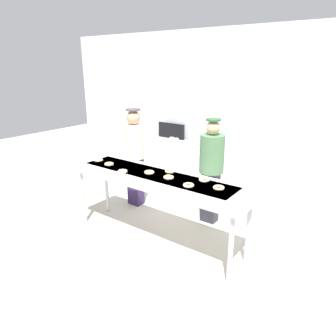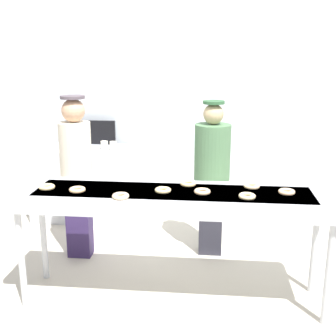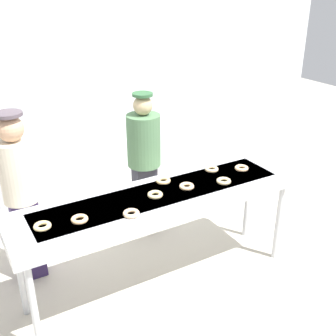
{
  "view_description": "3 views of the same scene",
  "coord_description": "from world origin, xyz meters",
  "px_view_note": "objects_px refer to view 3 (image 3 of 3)",
  "views": [
    {
      "loc": [
        2.43,
        -3.04,
        2.35
      ],
      "look_at": [
        0.04,
        0.23,
        1.01
      ],
      "focal_mm": 33.55,
      "sensor_mm": 36.0,
      "label": 1
    },
    {
      "loc": [
        0.3,
        -3.39,
        2.1
      ],
      "look_at": [
        -0.06,
        0.22,
        1.12
      ],
      "focal_mm": 46.85,
      "sensor_mm": 36.0,
      "label": 2
    },
    {
      "loc": [
        -1.56,
        -2.82,
        2.7
      ],
      "look_at": [
        0.19,
        0.2,
        1.1
      ],
      "focal_mm": 44.61,
      "sensor_mm": 36.0,
      "label": 3
    }
  ],
  "objects_px": {
    "plain_donut_8": "(42,226)",
    "paper_cup_0": "(2,150)",
    "plain_donut_0": "(163,181)",
    "worker_assistant": "(144,155)",
    "plain_donut_2": "(212,169)",
    "plain_donut_5": "(80,219)",
    "fryer_conveyor": "(161,200)",
    "plain_donut_4": "(187,186)",
    "plain_donut_7": "(131,213)",
    "plain_donut_6": "(224,181)",
    "paper_cup_1": "(14,148)",
    "plain_donut_1": "(155,195)",
    "worker_baker": "(20,190)",
    "plain_donut_3": "(242,168)"
  },
  "relations": [
    {
      "from": "fryer_conveyor",
      "to": "plain_donut_8",
      "type": "relative_size",
      "value": 19.98
    },
    {
      "from": "paper_cup_1",
      "to": "paper_cup_0",
      "type": "bearing_deg",
      "value": 172.96
    },
    {
      "from": "plain_donut_2",
      "to": "plain_donut_3",
      "type": "relative_size",
      "value": 1.0
    },
    {
      "from": "plain_donut_4",
      "to": "plain_donut_5",
      "type": "height_order",
      "value": "same"
    },
    {
      "from": "plain_donut_0",
      "to": "plain_donut_7",
      "type": "xyz_separation_m",
      "value": [
        -0.51,
        -0.38,
        0.0
      ]
    },
    {
      "from": "plain_donut_2",
      "to": "worker_assistant",
      "type": "height_order",
      "value": "worker_assistant"
    },
    {
      "from": "worker_baker",
      "to": "plain_donut_2",
      "type": "bearing_deg",
      "value": 144.64
    },
    {
      "from": "plain_donut_4",
      "to": "plain_donut_7",
      "type": "bearing_deg",
      "value": -164.44
    },
    {
      "from": "fryer_conveyor",
      "to": "plain_donut_0",
      "type": "xyz_separation_m",
      "value": [
        0.12,
        0.16,
        0.09
      ]
    },
    {
      "from": "fryer_conveyor",
      "to": "plain_donut_5",
      "type": "distance_m",
      "value": 0.78
    },
    {
      "from": "plain_donut_0",
      "to": "plain_donut_3",
      "type": "distance_m",
      "value": 0.81
    },
    {
      "from": "plain_donut_5",
      "to": "plain_donut_7",
      "type": "relative_size",
      "value": 1.0
    },
    {
      "from": "plain_donut_6",
      "to": "plain_donut_5",
      "type": "bearing_deg",
      "value": 178.89
    },
    {
      "from": "plain_donut_1",
      "to": "worker_baker",
      "type": "height_order",
      "value": "worker_baker"
    },
    {
      "from": "plain_donut_4",
      "to": "plain_donut_6",
      "type": "bearing_deg",
      "value": -13.02
    },
    {
      "from": "plain_donut_0",
      "to": "worker_assistant",
      "type": "height_order",
      "value": "worker_assistant"
    },
    {
      "from": "worker_baker",
      "to": "worker_assistant",
      "type": "height_order",
      "value": "worker_baker"
    },
    {
      "from": "plain_donut_4",
      "to": "plain_donut_7",
      "type": "height_order",
      "value": "same"
    },
    {
      "from": "plain_donut_0",
      "to": "worker_assistant",
      "type": "distance_m",
      "value": 0.81
    },
    {
      "from": "plain_donut_5",
      "to": "plain_donut_8",
      "type": "relative_size",
      "value": 1.0
    },
    {
      "from": "plain_donut_6",
      "to": "paper_cup_1",
      "type": "xyz_separation_m",
      "value": [
        -1.48,
        1.88,
        -0.03
      ]
    },
    {
      "from": "plain_donut_3",
      "to": "plain_donut_5",
      "type": "bearing_deg",
      "value": -176.13
    },
    {
      "from": "plain_donut_1",
      "to": "worker_assistant",
      "type": "height_order",
      "value": "worker_assistant"
    },
    {
      "from": "plain_donut_0",
      "to": "plain_donut_6",
      "type": "xyz_separation_m",
      "value": [
        0.47,
        -0.28,
        0.0
      ]
    },
    {
      "from": "plain_donut_3",
      "to": "plain_donut_4",
      "type": "xyz_separation_m",
      "value": [
        -0.67,
        -0.06,
        0.0
      ]
    },
    {
      "from": "plain_donut_6",
      "to": "plain_donut_7",
      "type": "bearing_deg",
      "value": -174.49
    },
    {
      "from": "plain_donut_4",
      "to": "plain_donut_5",
      "type": "distance_m",
      "value": 1.01
    },
    {
      "from": "plain_donut_4",
      "to": "plain_donut_1",
      "type": "bearing_deg",
      "value": 179.4
    },
    {
      "from": "plain_donut_2",
      "to": "plain_donut_8",
      "type": "xyz_separation_m",
      "value": [
        -1.69,
        -0.2,
        0.0
      ]
    },
    {
      "from": "plain_donut_7",
      "to": "paper_cup_1",
      "type": "height_order",
      "value": "same"
    },
    {
      "from": "paper_cup_1",
      "to": "plain_donut_0",
      "type": "bearing_deg",
      "value": -57.82
    },
    {
      "from": "fryer_conveyor",
      "to": "plain_donut_4",
      "type": "distance_m",
      "value": 0.26
    },
    {
      "from": "plain_donut_4",
      "to": "plain_donut_7",
      "type": "xyz_separation_m",
      "value": [
        -0.63,
        -0.18,
        0.0
      ]
    },
    {
      "from": "plain_donut_2",
      "to": "plain_donut_4",
      "type": "relative_size",
      "value": 1.0
    },
    {
      "from": "worker_assistant",
      "to": "plain_donut_8",
      "type": "bearing_deg",
      "value": 29.28
    },
    {
      "from": "plain_donut_0",
      "to": "plain_donut_3",
      "type": "relative_size",
      "value": 1.0
    },
    {
      "from": "plain_donut_7",
      "to": "worker_baker",
      "type": "xyz_separation_m",
      "value": [
        -0.65,
        0.96,
        -0.06
      ]
    },
    {
      "from": "plain_donut_2",
      "to": "plain_donut_5",
      "type": "relative_size",
      "value": 1.0
    },
    {
      "from": "plain_donut_1",
      "to": "plain_donut_7",
      "type": "distance_m",
      "value": 0.36
    },
    {
      "from": "plain_donut_0",
      "to": "plain_donut_6",
      "type": "relative_size",
      "value": 1.0
    },
    {
      "from": "plain_donut_3",
      "to": "plain_donut_4",
      "type": "distance_m",
      "value": 0.68
    },
    {
      "from": "plain_donut_0",
      "to": "plain_donut_3",
      "type": "bearing_deg",
      "value": -10.16
    },
    {
      "from": "plain_donut_2",
      "to": "plain_donut_0",
      "type": "bearing_deg",
      "value": 178.43
    },
    {
      "from": "plain_donut_0",
      "to": "paper_cup_1",
      "type": "distance_m",
      "value": 1.89
    },
    {
      "from": "plain_donut_8",
      "to": "paper_cup_0",
      "type": "distance_m",
      "value": 1.83
    },
    {
      "from": "worker_assistant",
      "to": "paper_cup_1",
      "type": "xyz_separation_m",
      "value": [
        -1.21,
        0.82,
        0.04
      ]
    },
    {
      "from": "plain_donut_4",
      "to": "plain_donut_7",
      "type": "distance_m",
      "value": 0.65
    },
    {
      "from": "plain_donut_2",
      "to": "plain_donut_5",
      "type": "distance_m",
      "value": 1.44
    },
    {
      "from": "plain_donut_7",
      "to": "worker_assistant",
      "type": "relative_size",
      "value": 0.08
    },
    {
      "from": "fryer_conveyor",
      "to": "plain_donut_3",
      "type": "xyz_separation_m",
      "value": [
        0.92,
        0.02,
        0.09
      ]
    }
  ]
}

